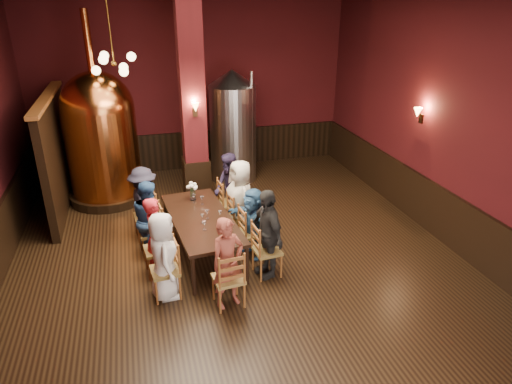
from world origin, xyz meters
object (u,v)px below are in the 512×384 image
object	(u,v)px
person_1	(156,237)
dining_table	(201,220)
copper_kettle	(101,136)
steel_vessel	(233,126)
rose_vase	(192,188)
person_2	(150,219)
person_0	(164,256)

from	to	relation	value
person_1	dining_table	bearing A→B (deg)	-52.11
copper_kettle	steel_vessel	distance (m)	3.10
dining_table	rose_vase	size ratio (longest dim) A/B	6.82
person_2	copper_kettle	world-z (taller)	copper_kettle
person_1	steel_vessel	xyz separation A→B (m)	(2.19, 3.89, 0.67)
steel_vessel	person_2	bearing A→B (deg)	-124.89
person_0	person_1	world-z (taller)	person_0
person_1	copper_kettle	xyz separation A→B (m)	(-0.87, 3.44, 0.80)
person_2	person_0	bearing A→B (deg)	169.18
steel_vessel	dining_table	bearing A→B (deg)	-111.56
person_0	copper_kettle	world-z (taller)	copper_kettle
person_2	copper_kettle	distance (m)	3.00
steel_vessel	rose_vase	size ratio (longest dim) A/B	7.54
copper_kettle	rose_vase	xyz separation A→B (m)	(1.66, -2.25, -0.51)
person_0	person_1	xyz separation A→B (m)	(-0.06, 0.67, -0.02)
person_2	steel_vessel	distance (m)	3.99
person_0	copper_kettle	xyz separation A→B (m)	(-0.94, 4.10, 0.78)
person_1	copper_kettle	distance (m)	3.64
person_1	steel_vessel	distance (m)	4.51
copper_kettle	person_1	bearing A→B (deg)	-75.73
person_1	person_2	size ratio (longest dim) A/B	0.98
steel_vessel	person_0	bearing A→B (deg)	-115.03
person_1	copper_kettle	world-z (taller)	copper_kettle
dining_table	rose_vase	bearing A→B (deg)	86.91
dining_table	copper_kettle	world-z (taller)	copper_kettle
person_0	rose_vase	distance (m)	2.01
person_1	rose_vase	world-z (taller)	person_1
rose_vase	person_1	bearing A→B (deg)	-123.46
dining_table	copper_kettle	bearing A→B (deg)	113.72
person_0	person_1	distance (m)	0.67
rose_vase	person_2	bearing A→B (deg)	-148.02
person_1	person_2	world-z (taller)	person_2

